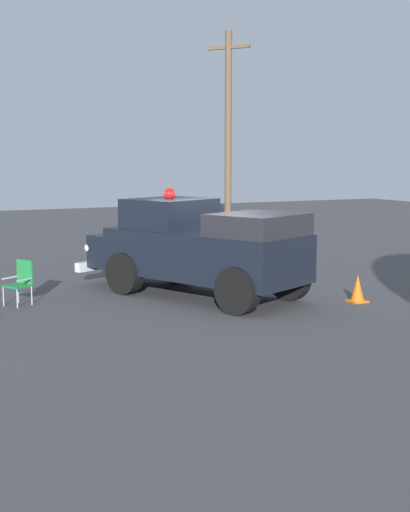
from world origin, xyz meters
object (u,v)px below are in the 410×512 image
object	(u,v)px
lawn_chair_by_car	(21,279)
utility_pole	(228,136)
vintage_fire_truck	(198,247)
traffic_cone	(358,289)

from	to	relation	value
lawn_chair_by_car	utility_pole	size ratio (longest dim) A/B	0.13
vintage_fire_truck	traffic_cone	xyz separation A→B (m)	(3.02, -2.31, -0.89)
traffic_cone	vintage_fire_truck	bearing A→B (deg)	142.58
lawn_chair_by_car	traffic_cone	size ratio (longest dim) A/B	1.61
lawn_chair_by_car	utility_pole	bearing A→B (deg)	38.77
vintage_fire_truck	traffic_cone	world-z (taller)	vintage_fire_truck
lawn_chair_by_car	utility_pole	distance (m)	12.64
lawn_chair_by_car	utility_pole	xyz separation A→B (m)	(9.46, 7.60, 3.55)
lawn_chair_by_car	traffic_cone	bearing A→B (deg)	-24.37
vintage_fire_truck	lawn_chair_by_car	xyz separation A→B (m)	(-4.05, 0.89, -0.61)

